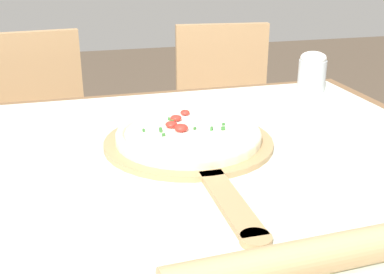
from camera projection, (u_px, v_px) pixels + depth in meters
name	position (u px, v px, depth m)	size (l,w,h in m)	color
dining_table	(178.00, 199.00, 1.05)	(1.32, 1.03, 0.75)	brown
towel_cloth	(178.00, 157.00, 1.02)	(1.24, 0.95, 0.00)	silver
pizza_peel	(191.00, 146.00, 1.05)	(0.38, 0.61, 0.01)	tan
pizza	(188.00, 134.00, 1.07)	(0.32, 0.32, 0.04)	beige
rolling_pin	(296.00, 260.00, 0.64)	(0.46, 0.07, 0.05)	tan
chair_left	(38.00, 136.00, 1.80)	(0.44, 0.44, 0.88)	tan
chair_right	(225.00, 119.00, 1.98)	(0.44, 0.44, 0.88)	tan
flour_cup	(312.00, 71.00, 1.46)	(0.08, 0.08, 0.12)	#B2B7BC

